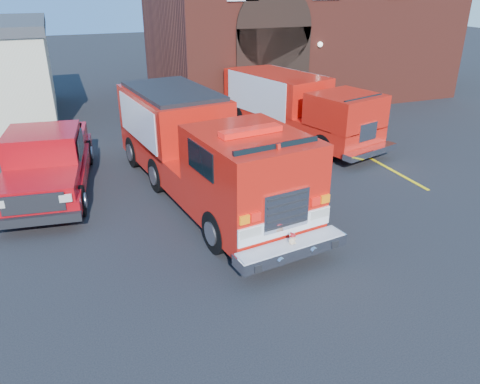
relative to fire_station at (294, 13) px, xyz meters
name	(u,v)px	position (x,y,z in m)	size (l,w,h in m)	color
ground	(224,218)	(-8.99, -13.98, -4.25)	(100.00, 100.00, 0.00)	black
parking_stripe_near	(397,173)	(-2.49, -12.98, -4.25)	(0.12, 3.00, 0.01)	yellow
parking_stripe_mid	(348,146)	(-2.49, -9.98, -4.25)	(0.12, 3.00, 0.01)	yellow
parking_stripe_far	(311,125)	(-2.49, -6.98, -4.25)	(0.12, 3.00, 0.01)	yellow
fire_station	(294,13)	(0.00, 0.00, 0.00)	(15.20, 10.20, 8.45)	maroon
fire_engine	(202,149)	(-9.08, -12.34, -2.79)	(3.79, 9.42, 2.82)	black
pickup_truck	(48,161)	(-13.32, -10.32, -3.31)	(2.92, 6.30, 1.99)	black
secondary_truck	(296,106)	(-3.95, -8.29, -2.93)	(4.23, 7.84, 2.43)	black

